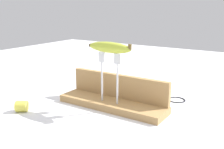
# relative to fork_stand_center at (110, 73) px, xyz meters

# --- Properties ---
(ground_plane) EXTENTS (3.00, 3.00, 0.00)m
(ground_plane) POSITION_rel_fork_stand_center_xyz_m (0.00, 0.02, -0.13)
(ground_plane) COLOR silver
(wooden_board) EXTENTS (0.42, 0.11, 0.03)m
(wooden_board) POSITION_rel_fork_stand_center_xyz_m (0.00, 0.02, -0.12)
(wooden_board) COLOR #A87F4C
(wooden_board) RESTS_ON ground
(board_backstop) EXTENTS (0.41, 0.02, 0.09)m
(board_backstop) POSITION_rel_fork_stand_center_xyz_m (0.00, 0.06, -0.06)
(board_backstop) COLOR #A87F4C
(board_backstop) RESTS_ON wooden_board
(fork_stand_center) EXTENTS (0.09, 0.01, 0.18)m
(fork_stand_center) POSITION_rel_fork_stand_center_xyz_m (0.00, 0.00, 0.00)
(fork_stand_center) COLOR silver
(fork_stand_center) RESTS_ON wooden_board
(banana_raised_center) EXTENTS (0.18, 0.05, 0.04)m
(banana_raised_center) POSITION_rel_fork_stand_center_xyz_m (-0.00, 0.00, 0.09)
(banana_raised_center) COLOR #B2C138
(banana_raised_center) RESTS_ON fork_stand_center
(banana_chunk_near) EXTENTS (0.05, 0.05, 0.04)m
(banana_chunk_near) POSITION_rel_fork_stand_center_xyz_m (-0.25, -0.19, -0.11)
(banana_chunk_near) COLOR #DBD147
(banana_chunk_near) RESTS_ON ground
(wire_coil) EXTENTS (0.07, 0.07, 0.01)m
(wire_coil) POSITION_rel_fork_stand_center_xyz_m (0.18, 0.22, -0.13)
(wire_coil) COLOR black
(wire_coil) RESTS_ON ground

